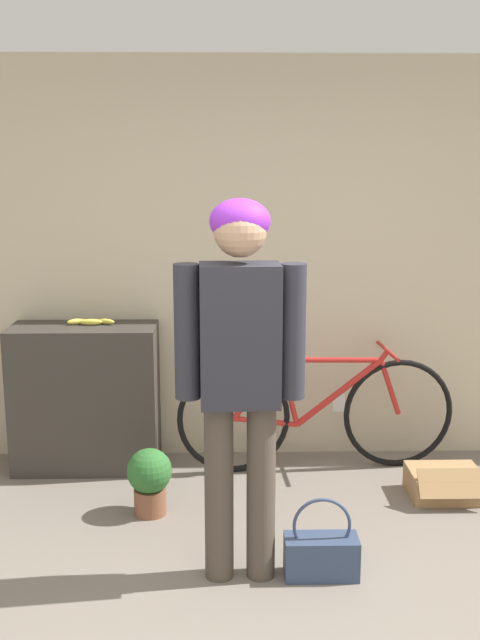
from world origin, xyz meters
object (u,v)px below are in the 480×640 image
at_px(banana, 90,322).
at_px(handbag, 321,553).
at_px(cardboard_box, 444,483).
at_px(potted_plant, 150,478).
at_px(person, 240,355).
at_px(bicycle, 317,412).

relative_size(banana, handbag, 0.78).
height_order(handbag, cardboard_box, handbag).
distance_m(handbag, cardboard_box, 1.20).
bearing_deg(cardboard_box, potted_plant, -173.86).
bearing_deg(cardboard_box, banana, 166.11).
xyz_separation_m(person, cardboard_box, (1.23, 0.84, -1.01)).
distance_m(banana, handbag, 2.08).
xyz_separation_m(handbag, cardboard_box, (0.84, 0.85, -0.03)).
relative_size(handbag, potted_plant, 1.05).
distance_m(banana, cardboard_box, 2.38).
bearing_deg(banana, handbag, -46.63).
distance_m(bicycle, cardboard_box, 0.88).
height_order(handbag, potted_plant, handbag).
bearing_deg(person, handbag, -4.22).
bearing_deg(bicycle, cardboard_box, -34.64).
height_order(bicycle, potted_plant, bicycle).
relative_size(person, cardboard_box, 4.28).
bearing_deg(handbag, banana, 133.37).
distance_m(cardboard_box, potted_plant, 1.74).
relative_size(person, banana, 5.75).
xyz_separation_m(banana, handbag, (1.31, -1.38, -0.84)).
bearing_deg(person, bicycle, 65.57).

